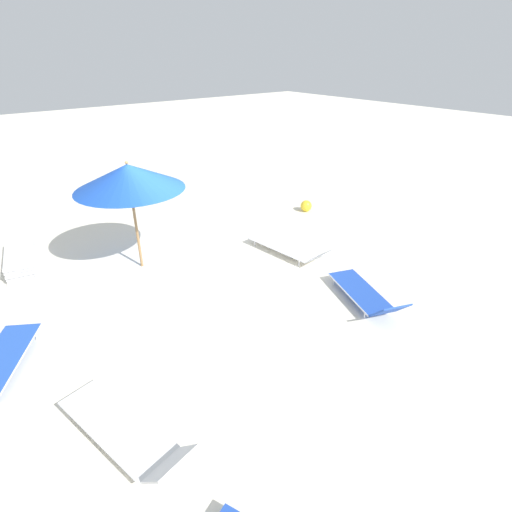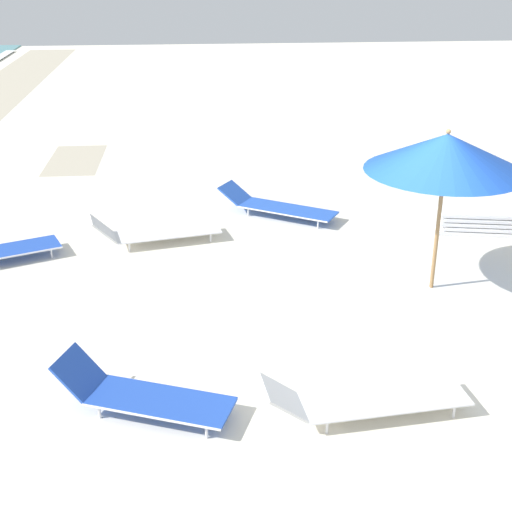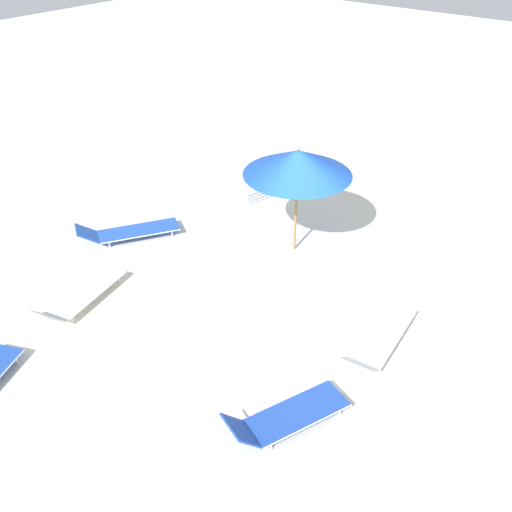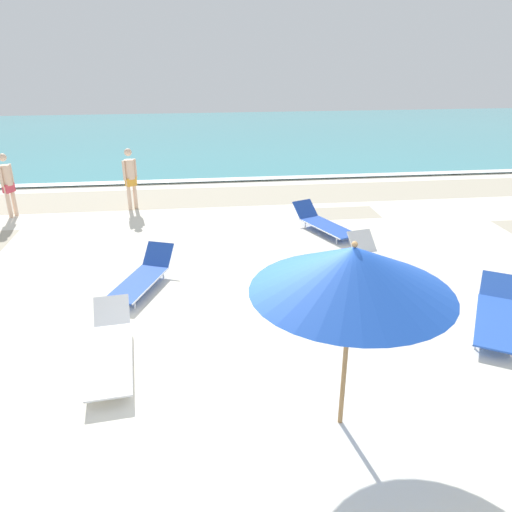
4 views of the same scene
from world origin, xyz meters
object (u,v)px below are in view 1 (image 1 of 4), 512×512
(lounger_stack, at_px, (21,257))
(sun_lounger_under_umbrella, at_px, (366,295))
(beach_umbrella, at_px, (129,177))
(sun_lounger_beside_umbrella, at_px, (126,431))
(beach_ball, at_px, (306,206))
(sun_lounger_mid_beach_solo, at_px, (290,248))

(lounger_stack, height_order, sun_lounger_under_umbrella, sun_lounger_under_umbrella)
(beach_umbrella, bearing_deg, lounger_stack, -39.22)
(sun_lounger_under_umbrella, height_order, sun_lounger_beside_umbrella, sun_lounger_under_umbrella)
(lounger_stack, bearing_deg, sun_lounger_beside_umbrella, 101.06)
(sun_lounger_beside_umbrella, xyz_separation_m, beach_ball, (-7.65, -4.44, -0.04))
(beach_umbrella, relative_size, sun_lounger_mid_beach_solo, 1.04)
(beach_umbrella, height_order, sun_lounger_mid_beach_solo, beach_umbrella)
(beach_umbrella, xyz_separation_m, sun_lounger_beside_umbrella, (2.15, 4.32, -1.92))
(lounger_stack, bearing_deg, sun_lounger_under_umbrella, 140.45)
(sun_lounger_under_umbrella, xyz_separation_m, sun_lounger_mid_beach_solo, (-0.26, -2.48, -0.01))
(lounger_stack, height_order, sun_lounger_beside_umbrella, sun_lounger_beside_umbrella)
(lounger_stack, xyz_separation_m, sun_lounger_beside_umbrella, (-0.03, 6.10, 0.01))
(lounger_stack, relative_size, beach_ball, 5.76)
(beach_umbrella, bearing_deg, sun_lounger_mid_beach_solo, 150.25)
(sun_lounger_under_umbrella, distance_m, beach_ball, 5.13)
(beach_umbrella, xyz_separation_m, beach_ball, (-5.51, -0.12, -1.95))
(beach_umbrella, distance_m, sun_lounger_beside_umbrella, 5.19)
(sun_lounger_mid_beach_solo, height_order, beach_ball, sun_lounger_mid_beach_solo)
(lounger_stack, bearing_deg, beach_ball, 178.63)
(sun_lounger_beside_umbrella, bearing_deg, lounger_stack, -102.12)
(beach_umbrella, distance_m, lounger_stack, 3.40)
(sun_lounger_under_umbrella, relative_size, sun_lounger_beside_umbrella, 0.91)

